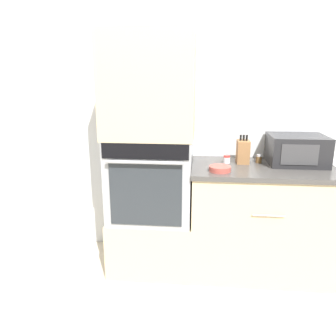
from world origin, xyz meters
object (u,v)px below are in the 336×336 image
microwave (297,150)px  bowl (220,169)px  wall_oven (152,176)px  knife_block (243,152)px  condiment_jar_mid (259,159)px  condiment_jar_near (227,159)px

microwave → bowl: microwave is taller
wall_oven → knife_block: 0.74m
microwave → condiment_jar_mid: (-0.28, 0.01, -0.08)m
wall_oven → bowl: size_ratio=4.04×
knife_block → bowl: knife_block is taller
bowl → condiment_jar_near: condiment_jar_near is taller
wall_oven → condiment_jar_mid: wall_oven is taller
bowl → condiment_jar_near: size_ratio=2.64×
microwave → condiment_jar_mid: microwave is taller
bowl → condiment_jar_mid: bearing=41.0°
bowl → microwave: bearing=24.4°
bowl → condiment_jar_mid: condiment_jar_mid is taller
bowl → wall_oven: bearing=162.7°
wall_oven → condiment_jar_mid: size_ratio=9.95×
bowl → knife_block: bearing=54.3°
bowl → condiment_jar_mid: (0.32, 0.28, 0.01)m
microwave → knife_block: microwave is taller
condiment_jar_near → condiment_jar_mid: (0.25, 0.03, 0.00)m
knife_block → condiment_jar_mid: bearing=5.6°
knife_block → condiment_jar_mid: 0.14m
wall_oven → condiment_jar_mid: bearing=7.8°
wall_oven → knife_block: knife_block is taller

